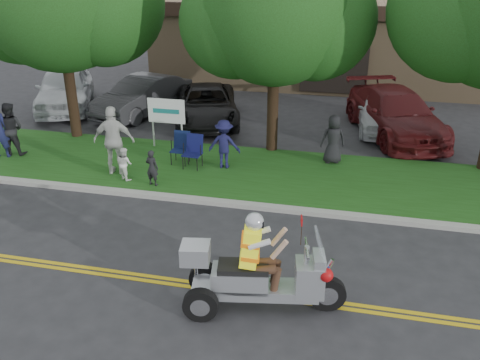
% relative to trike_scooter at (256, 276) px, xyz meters
% --- Properties ---
extents(ground, '(120.00, 120.00, 0.00)m').
position_rel_trike_scooter_xyz_m(ground, '(-1.59, 0.89, -0.69)').
color(ground, '#28282B').
rests_on(ground, ground).
extents(centerline_near, '(60.00, 0.10, 0.01)m').
position_rel_trike_scooter_xyz_m(centerline_near, '(-1.59, 0.31, -0.68)').
color(centerline_near, gold).
rests_on(centerline_near, ground).
extents(centerline_far, '(60.00, 0.10, 0.01)m').
position_rel_trike_scooter_xyz_m(centerline_far, '(-1.59, 0.47, -0.68)').
color(centerline_far, gold).
rests_on(centerline_far, ground).
extents(curb, '(60.00, 0.25, 0.12)m').
position_rel_trike_scooter_xyz_m(curb, '(-1.59, 3.94, -0.63)').
color(curb, '#A8A89E').
rests_on(curb, ground).
extents(grass_verge, '(60.00, 4.00, 0.10)m').
position_rel_trike_scooter_xyz_m(grass_verge, '(-1.59, 6.09, -0.63)').
color(grass_verge, '#1E4A13').
rests_on(grass_verge, ground).
extents(commercial_building, '(18.00, 8.20, 4.00)m').
position_rel_trike_scooter_xyz_m(commercial_building, '(0.41, 19.87, 1.32)').
color(commercial_building, '#9E7F5B').
rests_on(commercial_building, ground).
extents(tree_mid, '(5.88, 4.80, 7.05)m').
position_rel_trike_scooter_xyz_m(tree_mid, '(-1.03, 8.12, 3.75)').
color(tree_mid, '#332114').
rests_on(tree_mid, ground).
extents(business_sign, '(1.25, 0.06, 1.75)m').
position_rel_trike_scooter_xyz_m(business_sign, '(-4.49, 7.49, 0.57)').
color(business_sign, silver).
rests_on(business_sign, ground).
extents(trike_scooter, '(3.00, 1.20, 1.96)m').
position_rel_trike_scooter_xyz_m(trike_scooter, '(0.00, 0.00, 0.00)').
color(trike_scooter, black).
rests_on(trike_scooter, ground).
extents(lawn_chair_a, '(0.52, 0.54, 0.97)m').
position_rel_trike_scooter_xyz_m(lawn_chair_a, '(-3.62, 6.33, -0.03)').
color(lawn_chair_a, black).
rests_on(lawn_chair_a, grass_verge).
extents(lawn_chair_b, '(0.56, 0.58, 0.99)m').
position_rel_trike_scooter_xyz_m(lawn_chair_b, '(-3.13, 6.07, -0.02)').
color(lawn_chair_b, black).
rests_on(lawn_chair_b, grass_verge).
extents(spectator_adult_mid, '(0.89, 0.73, 1.69)m').
position_rel_trike_scooter_xyz_m(spectator_adult_mid, '(-9.10, 5.77, 0.27)').
color(spectator_adult_mid, black).
rests_on(spectator_adult_mid, grass_verge).
extents(spectator_adult_right, '(1.25, 0.70, 2.02)m').
position_rel_trike_scooter_xyz_m(spectator_adult_right, '(-5.18, 5.07, 0.43)').
color(spectator_adult_right, silver).
rests_on(spectator_adult_right, grass_verge).
extents(spectator_chair_a, '(0.99, 0.61, 1.48)m').
position_rel_trike_scooter_xyz_m(spectator_chair_a, '(-2.21, 6.21, 0.16)').
color(spectator_chair_a, '#181843').
rests_on(spectator_chair_a, grass_verge).
extents(spectator_chair_b, '(0.84, 0.66, 1.50)m').
position_rel_trike_scooter_xyz_m(spectator_chair_b, '(0.93, 7.34, 0.17)').
color(spectator_chair_b, black).
rests_on(spectator_chair_b, grass_verge).
extents(child_left, '(0.41, 0.31, 1.03)m').
position_rel_trike_scooter_xyz_m(child_left, '(-3.83, 4.51, -0.07)').
color(child_left, black).
rests_on(child_left, grass_verge).
extents(child_right, '(0.58, 0.55, 0.95)m').
position_rel_trike_scooter_xyz_m(child_right, '(-4.75, 4.72, -0.11)').
color(child_right, white).
rests_on(child_right, grass_verge).
extents(parked_car_far_left, '(4.00, 5.56, 1.76)m').
position_rel_trike_scooter_xyz_m(parked_car_far_left, '(-10.43, 11.25, 0.19)').
color(parked_car_far_left, silver).
rests_on(parked_car_far_left, ground).
extents(parked_car_left, '(2.96, 4.95, 1.54)m').
position_rel_trike_scooter_xyz_m(parked_car_left, '(-6.90, 11.16, 0.08)').
color(parked_car_left, '#2D2D30').
rests_on(parked_car_left, ground).
extents(parked_car_mid, '(3.70, 5.47, 1.39)m').
position_rel_trike_scooter_xyz_m(parked_car_mid, '(-4.09, 10.72, 0.01)').
color(parked_car_mid, black).
rests_on(parked_car_mid, ground).
extents(parked_car_right, '(4.06, 6.04, 1.63)m').
position_rel_trike_scooter_xyz_m(parked_car_right, '(2.91, 10.77, 0.13)').
color(parked_car_right, '#511214').
rests_on(parked_car_right, ground).
extents(parked_car_far_right, '(2.22, 4.48, 1.47)m').
position_rel_trike_scooter_xyz_m(parked_car_far_right, '(2.41, 11.43, 0.05)').
color(parked_car_far_right, silver).
rests_on(parked_car_far_right, ground).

